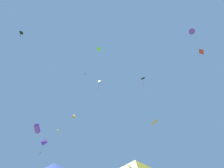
# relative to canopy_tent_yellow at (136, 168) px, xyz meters

# --- Properties ---
(canopy_tent_yellow) EXTENTS (3.22, 3.22, 3.44)m
(canopy_tent_yellow) POSITION_rel_canopy_tent_yellow_xyz_m (0.00, 0.00, 0.00)
(canopy_tent_yellow) COLOR #9E9EA3
(canopy_tent_yellow) RESTS_ON ground
(kite_yellow_diamond) EXTENTS (0.67, 0.61, 1.42)m
(kite_yellow_diamond) POSITION_rel_canopy_tent_yellow_xyz_m (-9.25, 8.49, 5.19)
(kite_yellow_diamond) COLOR yellow
(kite_purple_diamond) EXTENTS (0.89, 0.88, 2.41)m
(kite_purple_diamond) POSITION_rel_canopy_tent_yellow_xyz_m (-13.00, 13.15, 4.76)
(kite_purple_diamond) COLOR purple
(kite_lime_diamond) EXTENTS (0.77, 0.98, 0.42)m
(kite_lime_diamond) POSITION_rel_canopy_tent_yellow_xyz_m (-5.12, 13.31, 24.66)
(kite_lime_diamond) COLOR #75D138
(kite_black_diamond) EXTENTS (0.78, 0.60, 1.38)m
(kite_black_diamond) POSITION_rel_canopy_tent_yellow_xyz_m (2.89, 8.70, 13.60)
(kite_black_diamond) COLOR black
(kite_white_delta) EXTENTS (1.12, 0.89, 2.08)m
(kite_white_delta) POSITION_rel_canopy_tent_yellow_xyz_m (-4.61, 13.47, 16.24)
(kite_white_delta) COLOR white
(kite_red_diamond) EXTENTS (1.03, 1.02, 2.23)m
(kite_red_diamond) POSITION_rel_canopy_tent_yellow_xyz_m (15.84, 12.08, 21.91)
(kite_red_diamond) COLOR red
(kite_black_delta) EXTENTS (0.94, 0.94, 1.26)m
(kite_black_delta) POSITION_rel_canopy_tent_yellow_xyz_m (-17.13, 5.03, 20.85)
(kite_black_delta) COLOR black
(kite_purple_delta) EXTENTS (1.43, 1.33, 2.36)m
(kite_purple_delta) POSITION_rel_canopy_tent_yellow_xyz_m (13.57, 9.27, 24.74)
(kite_purple_delta) COLOR purple
(kite_purple_box) EXTENTS (0.42, 1.08, 0.97)m
(kite_purple_box) POSITION_rel_canopy_tent_yellow_xyz_m (-10.60, 4.98, 4.55)
(kite_purple_box) COLOR purple
(kite_orange_diamond) EXTENTS (1.40, 1.22, 0.89)m
(kite_orange_diamond) POSITION_rel_canopy_tent_yellow_xyz_m (4.78, 13.41, 8.05)
(kite_orange_diamond) COLOR orange
(kite_orange_box) EXTENTS (0.68, 0.95, 0.80)m
(kite_orange_box) POSITION_rel_canopy_tent_yellow_xyz_m (-8.97, 13.96, 9.42)
(kite_orange_box) COLOR orange
(kite_cyan_diamond) EXTENTS (0.55, 0.57, 1.37)m
(kite_cyan_diamond) POSITION_rel_canopy_tent_yellow_xyz_m (-7.96, 15.18, 19.15)
(kite_cyan_diamond) COLOR #2DB7CC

